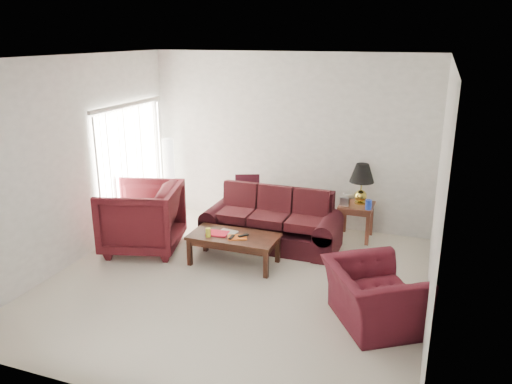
% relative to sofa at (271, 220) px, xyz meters
% --- Properties ---
extents(floor, '(5.00, 5.00, 0.00)m').
position_rel_sofa_xyz_m(floor, '(-0.07, -1.37, -0.44)').
color(floor, silver).
rests_on(floor, ground).
extents(blinds, '(0.10, 2.00, 2.16)m').
position_rel_sofa_xyz_m(blinds, '(-2.49, -0.07, 0.64)').
color(blinds, silver).
rests_on(blinds, ground).
extents(sofa, '(2.23, 1.09, 0.89)m').
position_rel_sofa_xyz_m(sofa, '(0.00, 0.00, 0.00)').
color(sofa, black).
rests_on(sofa, ground).
extents(throw_pillow, '(0.47, 0.35, 0.44)m').
position_rel_sofa_xyz_m(throw_pillow, '(-0.69, 0.75, 0.26)').
color(throw_pillow, black).
rests_on(throw_pillow, sofa).
extents(end_table, '(0.59, 0.59, 0.60)m').
position_rel_sofa_xyz_m(end_table, '(1.23, 0.77, -0.14)').
color(end_table, brown).
rests_on(end_table, ground).
extents(table_lamp, '(0.43, 0.43, 0.67)m').
position_rel_sofa_xyz_m(table_lamp, '(1.27, 0.82, 0.49)').
color(table_lamp, gold).
rests_on(table_lamp, end_table).
extents(clock, '(0.14, 0.06, 0.14)m').
position_rel_sofa_xyz_m(clock, '(1.05, 0.61, 0.23)').
color(clock, '#ADAEB1').
rests_on(clock, end_table).
extents(blue_canister, '(0.13, 0.13, 0.16)m').
position_rel_sofa_xyz_m(blue_canister, '(1.44, 0.57, 0.23)').
color(blue_canister, '#1A39AE').
rests_on(blue_canister, end_table).
extents(picture_frame, '(0.19, 0.22, 0.06)m').
position_rel_sofa_xyz_m(picture_frame, '(1.04, 0.99, 0.24)').
color(picture_frame, silver).
rests_on(picture_frame, end_table).
extents(floor_lamp, '(0.28, 0.28, 1.47)m').
position_rel_sofa_xyz_m(floor_lamp, '(-2.25, 0.75, 0.29)').
color(floor_lamp, silver).
rests_on(floor_lamp, ground).
extents(armchair_left, '(1.43, 1.40, 1.06)m').
position_rel_sofa_xyz_m(armchair_left, '(-1.86, -0.83, 0.09)').
color(armchair_left, '#410F14').
rests_on(armchair_left, ground).
extents(armchair_right, '(1.39, 1.44, 0.71)m').
position_rel_sofa_xyz_m(armchair_right, '(1.83, -1.76, -0.09)').
color(armchair_right, '#410F18').
rests_on(armchair_right, ground).
extents(coffee_table, '(1.44, 1.04, 0.45)m').
position_rel_sofa_xyz_m(coffee_table, '(-0.30, -0.83, -0.22)').
color(coffee_table, black).
rests_on(coffee_table, ground).
extents(magazine_red, '(0.33, 0.26, 0.02)m').
position_rel_sofa_xyz_m(magazine_red, '(-0.55, -0.86, 0.02)').
color(magazine_red, red).
rests_on(magazine_red, coffee_table).
extents(magazine_white, '(0.29, 0.23, 0.02)m').
position_rel_sofa_xyz_m(magazine_white, '(-0.43, -0.77, 0.02)').
color(magazine_white, beige).
rests_on(magazine_white, coffee_table).
extents(magazine_orange, '(0.33, 0.30, 0.02)m').
position_rel_sofa_xyz_m(magazine_orange, '(-0.22, -0.90, 0.02)').
color(magazine_orange, '#C95517').
rests_on(magazine_orange, coffee_table).
extents(remote_a, '(0.05, 0.15, 0.02)m').
position_rel_sofa_xyz_m(remote_a, '(-0.28, -0.97, 0.04)').
color(remote_a, black).
rests_on(remote_a, coffee_table).
extents(remote_b, '(0.14, 0.15, 0.02)m').
position_rel_sofa_xyz_m(remote_b, '(-0.15, -0.85, 0.04)').
color(remote_b, black).
rests_on(remote_b, coffee_table).
extents(yellow_glass, '(0.10, 0.10, 0.13)m').
position_rel_sofa_xyz_m(yellow_glass, '(-0.63, -1.00, 0.07)').
color(yellow_glass, yellow).
rests_on(yellow_glass, coffee_table).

